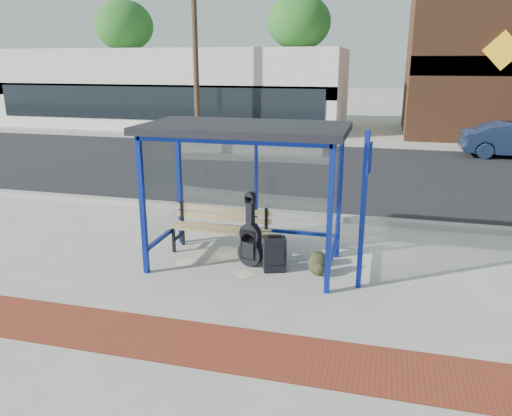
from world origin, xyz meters
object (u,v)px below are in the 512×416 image
(suitcase, at_px, (275,254))
(backpack, at_px, (318,264))
(guitar_bag, at_px, (250,241))
(bench, at_px, (221,226))

(suitcase, xyz_separation_m, backpack, (0.73, 0.02, -0.11))
(guitar_bag, bearing_deg, suitcase, 3.01)
(bench, height_order, backpack, bench)
(bench, distance_m, suitcase, 1.32)
(bench, bearing_deg, backpack, -15.49)
(bench, relative_size, backpack, 4.74)
(suitcase, bearing_deg, guitar_bag, 144.59)
(suitcase, bearing_deg, bench, 131.66)
(suitcase, height_order, backpack, suitcase)
(guitar_bag, height_order, suitcase, guitar_bag)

